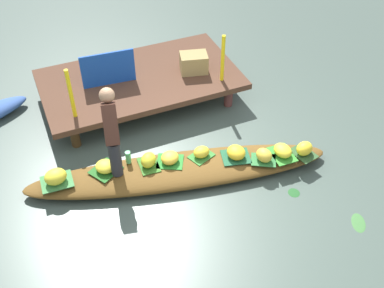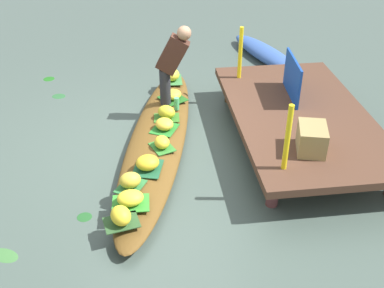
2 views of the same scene
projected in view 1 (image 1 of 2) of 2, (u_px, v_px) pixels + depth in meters
The scene contains 29 objects.
canal_water at pixel (179, 176), 6.70m from camera, with size 40.00×40.00×0.00m, color #425149.
dock_platform at pixel (140, 80), 7.80m from camera, with size 3.20×1.80×0.45m.
vendor_boat at pixel (179, 171), 6.63m from camera, with size 4.27×0.74×0.22m, color brown.
leaf_mat_0 at pixel (57, 182), 6.31m from camera, with size 0.42×0.33×0.01m, color #3B7C40.
banana_bunch_0 at pixel (56, 177), 6.25m from camera, with size 0.30×0.26×0.19m, color yellow.
leaf_mat_1 at pixel (149, 165), 6.55m from camera, with size 0.36×0.26×0.01m, color #336C22.
banana_bunch_1 at pixel (148, 160), 6.49m from camera, with size 0.26×0.20×0.19m, color yellow.
leaf_mat_2 at pixel (263, 160), 6.62m from camera, with size 0.34×0.26×0.01m, color #2C6F36.
banana_bunch_2 at pixel (264, 155), 6.56m from camera, with size 0.24×0.20×0.18m, color gold.
leaf_mat_3 at pixel (236, 157), 6.67m from camera, with size 0.39×0.33×0.01m, color #1D5634.
banana_bunch_3 at pixel (236, 152), 6.62m from camera, with size 0.28×0.25×0.17m, color gold.
leaf_mat_4 at pixel (282, 154), 6.71m from camera, with size 0.40×0.30×0.01m, color #32862B.
banana_bunch_4 at pixel (283, 151), 6.66m from camera, with size 0.29×0.23×0.15m, color yellow.
leaf_mat_5 at pixel (106, 170), 6.48m from camera, with size 0.38×0.33×0.01m, color #215E1F.
banana_bunch_5 at pixel (105, 166), 6.43m from camera, with size 0.27×0.26×0.14m, color yellow.
leaf_mat_6 at pixel (170, 162), 6.60m from camera, with size 0.36×0.31×0.01m, color #257628.
banana_bunch_6 at pixel (170, 158), 6.55m from camera, with size 0.26×0.24×0.15m, color yellow.
leaf_mat_7 at pixel (201, 156), 6.68m from camera, with size 0.33×0.25×0.01m, color #31772C.
banana_bunch_7 at pixel (201, 152), 6.63m from camera, with size 0.24×0.19×0.15m, color yellow.
leaf_mat_8 at pixel (303, 153), 6.72m from camera, with size 0.36×0.26×0.01m, color #2C5028.
banana_bunch_8 at pixel (304, 149), 6.66m from camera, with size 0.26×0.20×0.19m, color yellow.
vendor_person at pixel (111, 129), 6.06m from camera, with size 0.28×0.52×1.20m.
water_bottle at pixel (128, 157), 6.53m from camera, with size 0.08×0.08×0.19m, color #53BC72.
market_banner at pixel (108, 69), 7.42m from camera, with size 0.85×0.03×0.57m, color #143F99.
railing_post_west at pixel (71, 94), 6.73m from camera, with size 0.06×0.06×0.80m, color yellow.
railing_post_east at pixel (223, 58), 7.43m from camera, with size 0.06×0.06×0.80m, color yellow.
produce_crate at pixel (194, 63), 7.79m from camera, with size 0.44×0.32×0.32m, color #947E4B.
drifting_plant_1 at pixel (294, 193), 6.47m from camera, with size 0.16×0.17×0.01m, color #205424.
drifting_plant_2 at pixel (358, 223), 6.08m from camera, with size 0.32×0.18×0.01m, color #3C7037.
Camera 1 is at (-1.67, -4.37, 4.82)m, focal length 44.36 mm.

